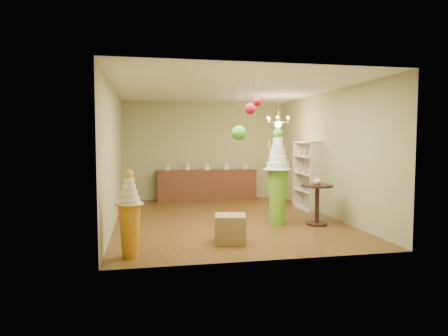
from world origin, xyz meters
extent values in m
plane|color=#543916|center=(0.00, 0.00, 0.00)|extent=(6.50, 6.50, 0.00)
plane|color=white|center=(0.00, 0.00, 3.00)|extent=(6.50, 6.50, 0.00)
cube|color=tan|center=(0.00, 3.25, 1.50)|extent=(5.00, 0.04, 3.00)
cube|color=tan|center=(0.00, -3.25, 1.50)|extent=(5.00, 0.04, 3.00)
cube|color=tan|center=(-2.50, 0.00, 1.50)|extent=(0.04, 6.50, 3.00)
cube|color=tan|center=(2.50, 0.00, 1.50)|extent=(0.04, 6.50, 3.00)
cone|color=#6AB327|center=(0.98, -0.79, 0.60)|extent=(0.55, 0.55, 1.20)
cylinder|color=white|center=(0.98, -0.79, 1.21)|extent=(0.75, 0.75, 0.03)
cylinder|color=white|center=(0.98, -0.79, 1.29)|extent=(0.61, 0.61, 0.13)
cylinder|color=white|center=(0.98, -0.79, 1.43)|extent=(0.50, 0.50, 0.13)
cylinder|color=white|center=(0.98, -0.79, 1.56)|extent=(0.41, 0.41, 0.13)
cylinder|color=white|center=(0.98, -0.79, 1.69)|extent=(0.33, 0.33, 0.13)
cylinder|color=white|center=(0.98, -0.79, 1.83)|extent=(0.27, 0.27, 0.13)
sphere|color=green|center=(0.98, -0.79, 1.99)|extent=(0.22, 0.22, 0.22)
cone|color=orange|center=(-2.09, -2.66, 0.42)|extent=(0.44, 0.44, 0.84)
cylinder|color=white|center=(-2.09, -2.66, 0.85)|extent=(0.53, 0.53, 0.03)
cylinder|color=white|center=(-2.09, -2.66, 0.92)|extent=(0.40, 0.40, 0.10)
cylinder|color=white|center=(-2.09, -2.66, 1.01)|extent=(0.32, 0.32, 0.10)
cylinder|color=white|center=(-2.09, -2.66, 1.11)|extent=(0.25, 0.25, 0.10)
cylinder|color=white|center=(-2.09, -2.66, 1.21)|extent=(0.20, 0.20, 0.10)
sphere|color=gold|center=(-2.09, -2.66, 1.31)|extent=(0.14, 0.14, 0.14)
cube|color=olive|center=(-0.34, -2.08, 0.25)|extent=(0.64, 0.64, 0.50)
cube|color=#5C2E1D|center=(0.00, 2.97, 0.45)|extent=(3.00, 0.50, 0.90)
cube|color=#5C2E1D|center=(0.00, 2.97, 0.91)|extent=(3.04, 0.54, 0.03)
cylinder|color=white|center=(-1.20, 2.97, 1.00)|extent=(0.18, 0.18, 0.16)
cylinder|color=white|center=(-0.60, 2.97, 1.04)|extent=(0.18, 0.18, 0.24)
cylinder|color=white|center=(0.00, 2.97, 1.00)|extent=(0.18, 0.18, 0.16)
cylinder|color=white|center=(0.60, 2.97, 1.04)|extent=(0.18, 0.18, 0.24)
cylinder|color=white|center=(1.20, 2.97, 1.00)|extent=(0.18, 0.18, 0.16)
cube|color=beige|center=(2.48, 0.80, 0.90)|extent=(0.04, 1.20, 1.80)
cube|color=beige|center=(2.32, 0.80, 0.50)|extent=(0.30, 1.14, 0.03)
cube|color=beige|center=(2.32, 0.80, 0.95)|extent=(0.30, 1.14, 0.03)
cube|color=beige|center=(2.32, 0.80, 1.40)|extent=(0.30, 1.14, 0.03)
cylinder|color=black|center=(1.81, -1.01, 0.02)|extent=(0.55, 0.55, 0.05)
cylinder|color=black|center=(1.81, -1.01, 0.43)|extent=(0.11, 0.11, 0.86)
cylinder|color=black|center=(1.81, -1.01, 0.86)|extent=(0.83, 0.83, 0.05)
imported|color=beige|center=(1.81, -1.01, 0.97)|extent=(0.24, 0.24, 0.19)
cylinder|color=#463D32|center=(0.08, -1.86, 2.71)|extent=(0.01, 0.01, 0.58)
sphere|color=#A4111D|center=(0.08, -1.86, 2.42)|extent=(0.21, 0.21, 0.21)
cylinder|color=#463D32|center=(-0.02, -1.39, 2.49)|extent=(0.01, 0.01, 1.02)
sphere|color=green|center=(-0.02, -1.39, 1.98)|extent=(0.29, 0.29, 0.29)
cylinder|color=#463D32|center=(0.11, -2.19, 2.75)|extent=(0.01, 0.01, 0.49)
sphere|color=#A4111D|center=(0.11, -2.19, 2.51)|extent=(0.14, 0.14, 0.14)
cylinder|color=#DFA84E|center=(1.61, 1.05, 2.75)|extent=(0.02, 0.02, 0.50)
cylinder|color=#DFA84E|center=(1.61, 1.05, 2.45)|extent=(0.10, 0.10, 0.30)
sphere|color=#E8AF7F|center=(1.61, 1.05, 2.25)|extent=(0.18, 0.18, 0.18)
camera|label=1|loc=(-1.83, -9.02, 1.86)|focal=32.00mm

